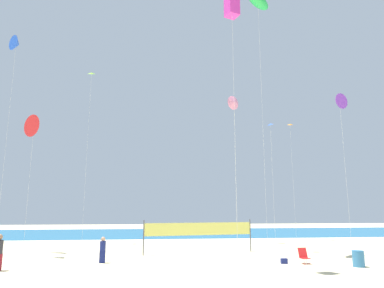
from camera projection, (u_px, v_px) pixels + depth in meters
ground_plane at (196, 283)px, 14.95m from camera, size 120.00×120.00×0.00m
ocean_band at (166, 233)px, 46.67m from camera, size 120.00×20.00×0.01m
beachgoer_navy_shirt at (103, 249)px, 20.69m from camera, size 0.35×0.35×1.52m
folding_beach_chair at (304, 255)px, 20.42m from camera, size 0.52×0.65×0.89m
trash_barrel at (358, 259)px, 19.24m from camera, size 0.64×0.64×0.88m
volleyball_net at (199, 230)px, 25.34m from camera, size 8.17×1.47×2.40m
beach_handbag at (284, 261)px, 20.29m from camera, size 0.38×0.19×0.30m
kite_red_delta at (34, 126)px, 27.35m from camera, size 1.73×1.36×10.54m
kite_magenta_box at (232, 8)px, 20.31m from camera, size 0.89×0.89×15.42m
kite_orange_diamond at (290, 128)px, 37.61m from camera, size 0.58×0.59×12.42m
kite_lime_diamond at (91, 76)px, 35.10m from camera, size 0.62×0.63×17.00m
kite_violet_delta at (340, 102)px, 24.98m from camera, size 1.20×0.65×11.41m
kite_blue_diamond at (270, 128)px, 27.74m from camera, size 0.61×0.61×10.04m
kite_pink_delta at (234, 103)px, 34.76m from camera, size 1.41×0.95×14.47m
kite_green_inflatable at (258, 1)px, 27.58m from camera, size 2.66×2.38×20.29m
kite_blue_delta at (16, 44)px, 26.08m from camera, size 1.21×1.13×16.09m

